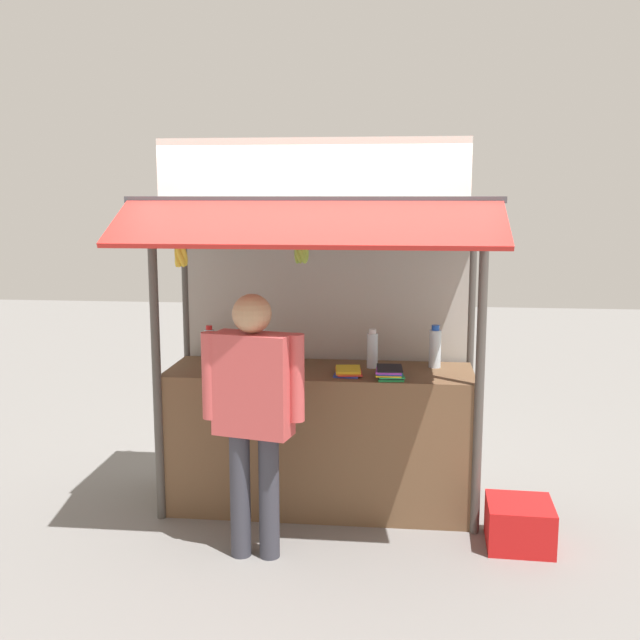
{
  "coord_description": "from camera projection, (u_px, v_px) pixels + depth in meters",
  "views": [
    {
      "loc": [
        0.55,
        -5.08,
        2.2
      ],
      "look_at": [
        0.0,
        0.0,
        1.35
      ],
      "focal_mm": 42.2,
      "sensor_mm": 36.0,
      "label": 1
    }
  ],
  "objects": [
    {
      "name": "water_bottle_back_right",
      "position": [
        372.0,
        350.0,
        5.27
      ],
      "size": [
        0.08,
        0.08,
        0.28
      ],
      "color": "silver",
      "rests_on": "stall_counter"
    },
    {
      "name": "water_bottle_far_left",
      "position": [
        262.0,
        348.0,
        5.31
      ],
      "size": [
        0.08,
        0.08,
        0.28
      ],
      "color": "silver",
      "rests_on": "stall_counter"
    },
    {
      "name": "stall_structure",
      "position": [
        321.0,
        292.0,
        5.22
      ],
      "size": [
        2.33,
        1.48,
        2.54
      ],
      "color": "#4C4742",
      "rests_on": "ground"
    },
    {
      "name": "stall_counter",
      "position": [
        320.0,
        438.0,
        5.32
      ],
      "size": [
        2.13,
        0.68,
        1.0
      ],
      "primitive_type": "cube",
      "color": "brown",
      "rests_on": "ground"
    },
    {
      "name": "magazine_stack_back_left",
      "position": [
        389.0,
        373.0,
        5.0
      ],
      "size": [
        0.2,
        0.27,
        0.07
      ],
      "color": "green",
      "rests_on": "stall_counter"
    },
    {
      "name": "banana_bunch_rightmost",
      "position": [
        181.0,
        255.0,
        4.77
      ],
      "size": [
        0.09,
        0.09,
        0.32
      ],
      "color": "#332D23"
    },
    {
      "name": "magazine_stack_left",
      "position": [
        348.0,
        371.0,
        5.09
      ],
      "size": [
        0.2,
        0.25,
        0.04
      ],
      "color": "blue",
      "rests_on": "stall_counter"
    },
    {
      "name": "ground_plane",
      "position": [
        320.0,
        505.0,
        5.4
      ],
      "size": [
        20.0,
        20.0,
        0.0
      ],
      "primitive_type": "plane",
      "color": "slate"
    },
    {
      "name": "banana_bunch_inner_left",
      "position": [
        301.0,
        251.0,
        4.68
      ],
      "size": [
        0.11,
        0.11,
        0.29
      ],
      "color": "#332D23"
    },
    {
      "name": "water_bottle_mid_right",
      "position": [
        209.0,
        344.0,
        5.55
      ],
      "size": [
        0.07,
        0.07,
        0.25
      ],
      "color": "silver",
      "rests_on": "stall_counter"
    },
    {
      "name": "vendor_person",
      "position": [
        253.0,
        402.0,
        4.48
      ],
      "size": [
        0.62,
        0.3,
        1.63
      ],
      "rotation": [
        0.0,
        0.0,
        2.91
      ],
      "color": "#383842",
      "rests_on": "ground"
    },
    {
      "name": "water_bottle_right",
      "position": [
        435.0,
        348.0,
        5.29
      ],
      "size": [
        0.08,
        0.08,
        0.3
      ],
      "color": "silver",
      "rests_on": "stall_counter"
    },
    {
      "name": "plastic_crate",
      "position": [
        519.0,
        524.0,
        4.75
      ],
      "size": [
        0.42,
        0.42,
        0.29
      ],
      "primitive_type": "cube",
      "rotation": [
        0.0,
        0.0,
        -0.04
      ],
      "color": "red",
      "rests_on": "ground"
    }
  ]
}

